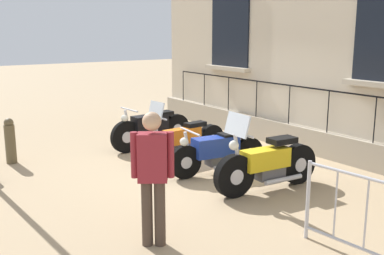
{
  "coord_description": "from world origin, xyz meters",
  "views": [
    {
      "loc": [
        5.22,
        7.2,
        2.66
      ],
      "look_at": [
        0.27,
        0.0,
        0.8
      ],
      "focal_mm": 42.65,
      "sensor_mm": 36.0,
      "label": 1
    }
  ],
  "objects_px": {
    "pedestrian_standing": "(153,171)",
    "motorcycle_yellow": "(267,164)",
    "motorcycle_black": "(152,128)",
    "bollard": "(10,141)",
    "motorcycle_blue": "(218,152)",
    "motorcycle_orange": "(183,141)",
    "crowd_barrier": "(383,222)"
  },
  "relations": [
    {
      "from": "motorcycle_blue",
      "to": "motorcycle_yellow",
      "type": "height_order",
      "value": "motorcycle_yellow"
    },
    {
      "from": "motorcycle_orange",
      "to": "motorcycle_yellow",
      "type": "xyz_separation_m",
      "value": [
        -0.13,
        2.35,
        0.04
      ]
    },
    {
      "from": "motorcycle_blue",
      "to": "bollard",
      "type": "bearing_deg",
      "value": -43.9
    },
    {
      "from": "motorcycle_black",
      "to": "bollard",
      "type": "relative_size",
      "value": 2.23
    },
    {
      "from": "crowd_barrier",
      "to": "pedestrian_standing",
      "type": "relative_size",
      "value": 1.2
    },
    {
      "from": "pedestrian_standing",
      "to": "motorcycle_blue",
      "type": "bearing_deg",
      "value": -142.56
    },
    {
      "from": "bollard",
      "to": "motorcycle_black",
      "type": "bearing_deg",
      "value": 169.21
    },
    {
      "from": "motorcycle_orange",
      "to": "motorcycle_yellow",
      "type": "bearing_deg",
      "value": 93.26
    },
    {
      "from": "motorcycle_orange",
      "to": "bollard",
      "type": "relative_size",
      "value": 2.28
    },
    {
      "from": "motorcycle_blue",
      "to": "motorcycle_yellow",
      "type": "xyz_separation_m",
      "value": [
        -0.12,
        1.2,
        0.03
      ]
    },
    {
      "from": "motorcycle_yellow",
      "to": "bollard",
      "type": "distance_m",
      "value": 5.22
    },
    {
      "from": "bollard",
      "to": "pedestrian_standing",
      "type": "relative_size",
      "value": 0.55
    },
    {
      "from": "motorcycle_black",
      "to": "motorcycle_yellow",
      "type": "height_order",
      "value": "motorcycle_yellow"
    },
    {
      "from": "bollard",
      "to": "pedestrian_standing",
      "type": "height_order",
      "value": "pedestrian_standing"
    },
    {
      "from": "motorcycle_black",
      "to": "pedestrian_standing",
      "type": "xyz_separation_m",
      "value": [
        2.38,
        4.26,
        0.51
      ]
    },
    {
      "from": "crowd_barrier",
      "to": "bollard",
      "type": "bearing_deg",
      "value": -70.39
    },
    {
      "from": "crowd_barrier",
      "to": "motorcycle_orange",
      "type": "bearing_deg",
      "value": -97.04
    },
    {
      "from": "motorcycle_orange",
      "to": "pedestrian_standing",
      "type": "height_order",
      "value": "pedestrian_standing"
    },
    {
      "from": "motorcycle_black",
      "to": "crowd_barrier",
      "type": "relative_size",
      "value": 1.01
    },
    {
      "from": "motorcycle_black",
      "to": "motorcycle_orange",
      "type": "distance_m",
      "value": 1.23
    },
    {
      "from": "motorcycle_orange",
      "to": "crowd_barrier",
      "type": "distance_m",
      "value": 5.04
    },
    {
      "from": "motorcycle_orange",
      "to": "motorcycle_blue",
      "type": "relative_size",
      "value": 1.06
    },
    {
      "from": "bollard",
      "to": "motorcycle_yellow",
      "type": "bearing_deg",
      "value": 127.42
    },
    {
      "from": "motorcycle_blue",
      "to": "motorcycle_yellow",
      "type": "bearing_deg",
      "value": 95.53
    },
    {
      "from": "motorcycle_orange",
      "to": "bollard",
      "type": "bearing_deg",
      "value": -30.54
    },
    {
      "from": "crowd_barrier",
      "to": "bollard",
      "type": "relative_size",
      "value": 2.2
    },
    {
      "from": "motorcycle_blue",
      "to": "motorcycle_orange",
      "type": "bearing_deg",
      "value": -89.14
    },
    {
      "from": "pedestrian_standing",
      "to": "motorcycle_yellow",
      "type": "bearing_deg",
      "value": -165.17
    },
    {
      "from": "motorcycle_blue",
      "to": "crowd_barrier",
      "type": "bearing_deg",
      "value": 80.64
    },
    {
      "from": "bollard",
      "to": "motorcycle_blue",
      "type": "bearing_deg",
      "value": 136.1
    },
    {
      "from": "motorcycle_black",
      "to": "motorcycle_yellow",
      "type": "relative_size",
      "value": 1.0
    },
    {
      "from": "crowd_barrier",
      "to": "bollard",
      "type": "xyz_separation_m",
      "value": [
        2.42,
        -6.79,
        -0.09
      ]
    }
  ]
}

